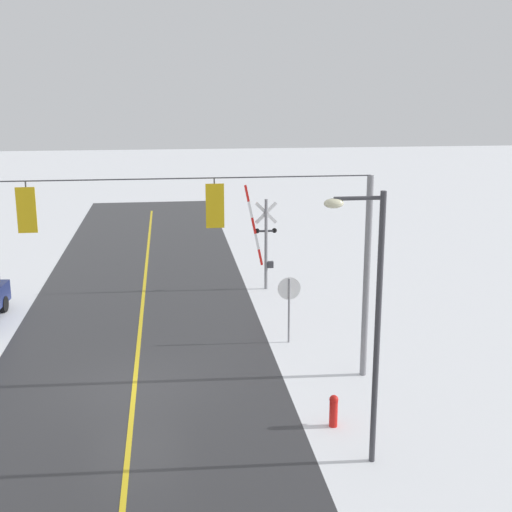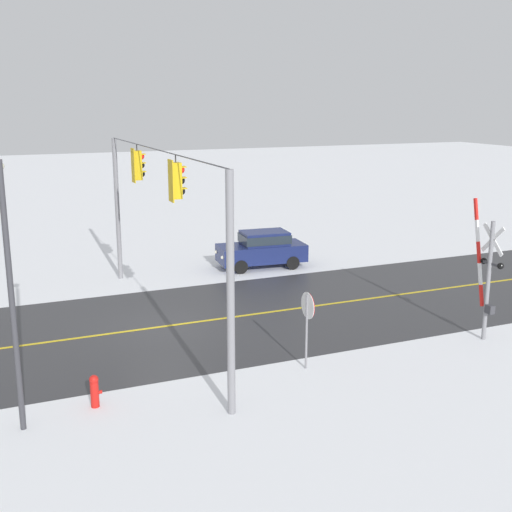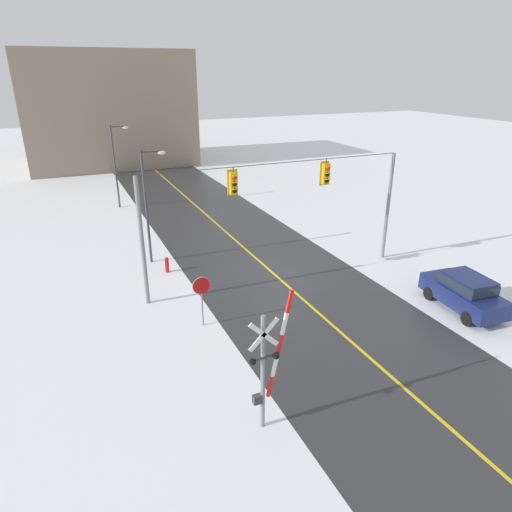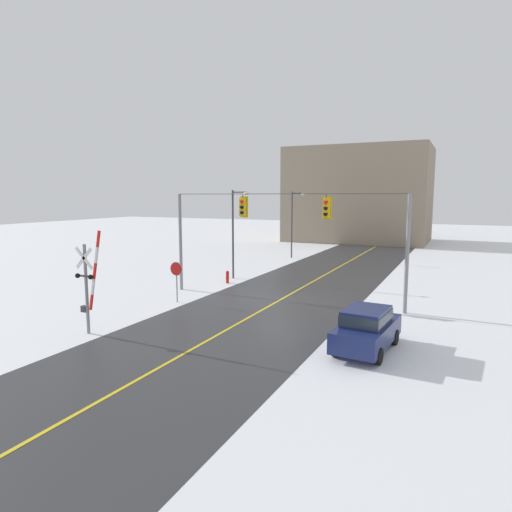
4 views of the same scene
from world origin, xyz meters
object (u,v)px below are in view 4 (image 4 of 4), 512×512
stop_sign (176,273)px  parked_car_navy (367,327)px  railroad_crossing (87,283)px  streetlamp_far (294,218)px  streetlamp_near (235,226)px  fire_hydrant (227,277)px

stop_sign → parked_car_navy: bearing=-17.2°
railroad_crossing → streetlamp_far: 26.92m
streetlamp_near → fire_hydrant: bearing=-80.8°
parked_car_navy → railroad_crossing: bearing=-165.5°
fire_hydrant → stop_sign: bearing=-89.2°
parked_car_navy → streetlamp_far: (-11.92, 23.87, 2.96)m
streetlamp_far → stop_sign: bearing=-88.9°
railroad_crossing → parked_car_navy: size_ratio=1.07×
streetlamp_near → fire_hydrant: 3.91m
railroad_crossing → streetlamp_near: bearing=91.3°
streetlamp_near → streetlamp_far: 12.28m
parked_car_navy → streetlamp_near: streetlamp_near is taller
railroad_crossing → fire_hydrant: bearing=90.1°
parked_car_navy → streetlamp_far: streetlamp_far is taller
streetlamp_near → stop_sign: bearing=-87.3°
stop_sign → railroad_crossing: 6.59m
stop_sign → fire_hydrant: 6.33m
streetlamp_near → railroad_crossing: bearing=-88.7°
stop_sign → fire_hydrant: (-0.09, 6.21, -1.25)m
parked_car_navy → fire_hydrant: parked_car_navy is taller
railroad_crossing → streetlamp_near: streetlamp_near is taller
railroad_crossing → streetlamp_far: bearing=90.7°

